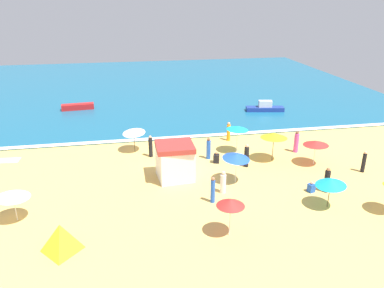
{
  "coord_description": "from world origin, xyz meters",
  "views": [
    {
      "loc": [
        -3.89,
        -25.88,
        12.24
      ],
      "look_at": [
        1.34,
        2.63,
        0.8
      ],
      "focal_mm": 35.27,
      "sensor_mm": 36.0,
      "label": 1
    }
  ],
  "objects_px": {
    "beach_umbrella_4": "(236,156)",
    "beach_umbrella_3": "(316,143)",
    "beach_umbrella_0": "(13,194)",
    "beachgoer_5": "(216,158)",
    "beachgoer_4": "(223,183)",
    "beach_umbrella_5": "(238,128)",
    "small_boat_0": "(265,108)",
    "beachgoer_0": "(327,180)",
    "beach_umbrella_1": "(231,202)",
    "beachgoer_11": "(209,149)",
    "beachgoer_2": "(172,144)",
    "beachgoer_6": "(247,156)",
    "lifeguard_cabana": "(175,161)",
    "beachgoer_7": "(213,190)",
    "beachgoer_8": "(151,147)",
    "beach_umbrella_8": "(134,131)",
    "beach_umbrella_7": "(274,135)",
    "small_boat_1": "(78,107)",
    "beachgoer_9": "(229,132)",
    "beachgoer_1": "(311,187)",
    "beachgoer_10": "(364,162)",
    "beach_umbrella_6": "(331,182)",
    "beachgoer_3": "(296,142)",
    "beach_tent": "(61,237)"
  },
  "relations": [
    {
      "from": "beachgoer_6",
      "to": "lifeguard_cabana",
      "type": "bearing_deg",
      "value": -170.35
    },
    {
      "from": "beach_umbrella_3",
      "to": "beachgoer_5",
      "type": "distance_m",
      "value": 7.67
    },
    {
      "from": "beach_umbrella_0",
      "to": "beachgoer_5",
      "type": "relative_size",
      "value": 2.84
    },
    {
      "from": "beachgoer_11",
      "to": "small_boat_1",
      "type": "relative_size",
      "value": 0.49
    },
    {
      "from": "beachgoer_0",
      "to": "beachgoer_9",
      "type": "height_order",
      "value": "beachgoer_0"
    },
    {
      "from": "beachgoer_2",
      "to": "beachgoer_4",
      "type": "distance_m",
      "value": 8.62
    },
    {
      "from": "beach_umbrella_4",
      "to": "beachgoer_2",
      "type": "distance_m",
      "value": 8.0
    },
    {
      "from": "beach_umbrella_0",
      "to": "beachgoer_4",
      "type": "relative_size",
      "value": 1.61
    },
    {
      "from": "beach_umbrella_4",
      "to": "beachgoer_2",
      "type": "relative_size",
      "value": 2.87
    },
    {
      "from": "beachgoer_7",
      "to": "beach_umbrella_1",
      "type": "bearing_deg",
      "value": -88.72
    },
    {
      "from": "beach_umbrella_8",
      "to": "beachgoer_0",
      "type": "bearing_deg",
      "value": -37.4
    },
    {
      "from": "beachgoer_4",
      "to": "small_boat_1",
      "type": "relative_size",
      "value": 0.44
    },
    {
      "from": "beachgoer_4",
      "to": "beachgoer_5",
      "type": "bearing_deg",
      "value": 81.34
    },
    {
      "from": "beach_umbrella_5",
      "to": "small_boat_0",
      "type": "relative_size",
      "value": 0.54
    },
    {
      "from": "beachgoer_7",
      "to": "beachgoer_8",
      "type": "xyz_separation_m",
      "value": [
        -3.26,
        8.01,
        -0.01
      ]
    },
    {
      "from": "lifeguard_cabana",
      "to": "beachgoer_7",
      "type": "distance_m",
      "value": 4.28
    },
    {
      "from": "beachgoer_11",
      "to": "beach_umbrella_1",
      "type": "bearing_deg",
      "value": -96.43
    },
    {
      "from": "beach_umbrella_7",
      "to": "beach_umbrella_5",
      "type": "bearing_deg",
      "value": 136.7
    },
    {
      "from": "beach_umbrella_7",
      "to": "beachgoer_1",
      "type": "distance_m",
      "value": 5.69
    },
    {
      "from": "beachgoer_6",
      "to": "beachgoer_11",
      "type": "distance_m",
      "value": 3.2
    },
    {
      "from": "beachgoer_9",
      "to": "beachgoer_6",
      "type": "bearing_deg",
      "value": -91.63
    },
    {
      "from": "beach_umbrella_1",
      "to": "beachgoer_5",
      "type": "bearing_deg",
      "value": 80.39
    },
    {
      "from": "beach_umbrella_5",
      "to": "beachgoer_11",
      "type": "relative_size",
      "value": 1.31
    },
    {
      "from": "beachgoer_1",
      "to": "beachgoer_4",
      "type": "relative_size",
      "value": 0.49
    },
    {
      "from": "beach_umbrella_8",
      "to": "beach_umbrella_3",
      "type": "bearing_deg",
      "value": -20.97
    },
    {
      "from": "beach_umbrella_7",
      "to": "beachgoer_3",
      "type": "bearing_deg",
      "value": 26.66
    },
    {
      "from": "beachgoer_7",
      "to": "beachgoer_11",
      "type": "distance_m",
      "value": 6.87
    },
    {
      "from": "beach_umbrella_6",
      "to": "beachgoer_5",
      "type": "height_order",
      "value": "beach_umbrella_6"
    },
    {
      "from": "beachgoer_6",
      "to": "beachgoer_8",
      "type": "distance_m",
      "value": 7.74
    },
    {
      "from": "beach_umbrella_0",
      "to": "beach_tent",
      "type": "xyz_separation_m",
      "value": [
        2.98,
        -3.32,
        -0.96
      ]
    },
    {
      "from": "beach_umbrella_7",
      "to": "beachgoer_11",
      "type": "xyz_separation_m",
      "value": [
        -4.91,
        1.25,
        -1.28
      ]
    },
    {
      "from": "beach_umbrella_0",
      "to": "beachgoer_0",
      "type": "distance_m",
      "value": 19.5
    },
    {
      "from": "beachgoer_4",
      "to": "beachgoer_0",
      "type": "bearing_deg",
      "value": -9.18
    },
    {
      "from": "beach_umbrella_1",
      "to": "beachgoer_0",
      "type": "xyz_separation_m",
      "value": [
        7.69,
        3.63,
        -1.24
      ]
    },
    {
      "from": "lifeguard_cabana",
      "to": "beach_umbrella_1",
      "type": "distance_m",
      "value": 7.74
    },
    {
      "from": "small_boat_0",
      "to": "beach_umbrella_7",
      "type": "bearing_deg",
      "value": -108.2
    },
    {
      "from": "beach_umbrella_0",
      "to": "beachgoer_5",
      "type": "xyz_separation_m",
      "value": [
        13.4,
        5.83,
        -1.34
      ]
    },
    {
      "from": "beachgoer_0",
      "to": "beachgoer_11",
      "type": "height_order",
      "value": "beachgoer_11"
    },
    {
      "from": "beach_umbrella_1",
      "to": "beachgoer_1",
      "type": "relative_size",
      "value": 2.96
    },
    {
      "from": "beach_umbrella_5",
      "to": "beachgoer_8",
      "type": "xyz_separation_m",
      "value": [
        -7.13,
        0.35,
        -1.28
      ]
    },
    {
      "from": "beach_umbrella_5",
      "to": "beachgoer_4",
      "type": "bearing_deg",
      "value": -113.9
    },
    {
      "from": "beachgoer_11",
      "to": "beachgoer_5",
      "type": "bearing_deg",
      "value": -62.94
    },
    {
      "from": "beachgoer_1",
      "to": "beachgoer_2",
      "type": "height_order",
      "value": "beachgoer_2"
    },
    {
      "from": "beachgoer_4",
      "to": "beachgoer_8",
      "type": "xyz_separation_m",
      "value": [
        -4.23,
        6.91,
        0.13
      ]
    },
    {
      "from": "beach_umbrella_4",
      "to": "beach_umbrella_3",
      "type": "bearing_deg",
      "value": 14.65
    },
    {
      "from": "beach_umbrella_0",
      "to": "beach_umbrella_5",
      "type": "distance_m",
      "value": 17.34
    },
    {
      "from": "beach_umbrella_3",
      "to": "small_boat_0",
      "type": "distance_m",
      "value": 14.38
    },
    {
      "from": "beach_umbrella_3",
      "to": "beachgoer_3",
      "type": "bearing_deg",
      "value": 96.37
    },
    {
      "from": "beach_umbrella_5",
      "to": "beachgoer_10",
      "type": "xyz_separation_m",
      "value": [
        8.13,
        -5.36,
        -1.34
      ]
    },
    {
      "from": "small_boat_0",
      "to": "beachgoer_9",
      "type": "bearing_deg",
      "value": -128.99
    }
  ]
}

